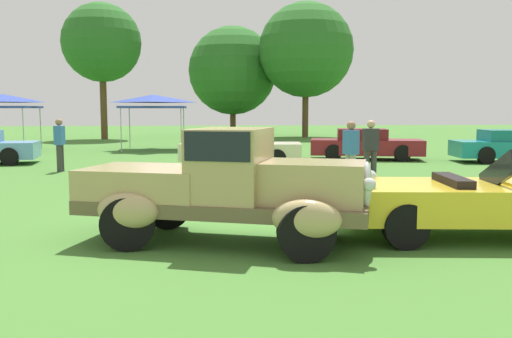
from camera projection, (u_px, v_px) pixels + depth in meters
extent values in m
plane|color=#42752D|center=(219.00, 235.00, 8.46)|extent=(120.00, 120.00, 0.00)
cube|color=brown|center=(224.00, 205.00, 7.93)|extent=(4.45, 2.69, 0.20)
cube|color=tan|center=(309.00, 183.00, 7.61)|extent=(1.82, 1.52, 0.60)
ellipsoid|color=silver|center=(366.00, 186.00, 7.43)|extent=(0.31, 0.54, 0.68)
cube|color=tan|center=(231.00, 164.00, 7.84)|extent=(1.39, 1.62, 1.04)
cube|color=black|center=(231.00, 143.00, 7.81)|extent=(1.31, 1.62, 0.40)
cube|color=tan|center=(149.00, 183.00, 8.17)|extent=(2.18, 1.91, 0.48)
ellipsoid|color=tan|center=(319.00, 201.00, 8.33)|extent=(0.99, 0.63, 0.52)
ellipsoid|color=tan|center=(306.00, 219.00, 6.93)|extent=(0.99, 0.63, 0.52)
ellipsoid|color=tan|center=(167.00, 195.00, 8.90)|extent=(0.99, 0.63, 0.52)
ellipsoid|color=tan|center=(128.00, 211.00, 7.50)|extent=(0.99, 0.63, 0.52)
sphere|color=silver|center=(371.00, 176.00, 7.84)|extent=(0.18, 0.18, 0.18)
sphere|color=silver|center=(369.00, 184.00, 6.98)|extent=(0.18, 0.18, 0.18)
cylinder|color=black|center=(319.00, 212.00, 8.35)|extent=(0.76, 0.24, 0.76)
cylinder|color=black|center=(306.00, 233.00, 6.95)|extent=(0.76, 0.24, 0.76)
cylinder|color=black|center=(168.00, 206.00, 8.92)|extent=(0.76, 0.24, 0.76)
cylinder|color=black|center=(128.00, 224.00, 7.52)|extent=(0.76, 0.24, 0.76)
cube|color=yellow|center=(478.00, 201.00, 8.29)|extent=(4.36, 2.18, 0.52)
cube|color=black|center=(497.00, 174.00, 8.24)|extent=(0.20, 1.25, 0.82)
cube|color=black|center=(452.00, 185.00, 8.27)|extent=(0.41, 1.23, 0.28)
cylinder|color=black|center=(383.00, 207.00, 9.12)|extent=(0.66, 0.20, 0.66)
cylinder|color=black|center=(406.00, 226.00, 7.58)|extent=(0.66, 0.20, 0.66)
cylinder|color=black|center=(10.00, 157.00, 18.97)|extent=(0.64, 0.22, 0.64)
cube|color=beige|center=(241.00, 151.00, 19.05)|extent=(4.40, 2.20, 0.60)
cube|color=#B3AB8E|center=(236.00, 137.00, 19.01)|extent=(2.02, 1.67, 0.44)
cylinder|color=black|center=(277.00, 158.00, 18.26)|extent=(0.64, 0.22, 0.64)
cylinder|color=black|center=(203.00, 158.00, 18.35)|extent=(0.64, 0.22, 0.64)
cube|color=maroon|center=(366.00, 147.00, 21.35)|extent=(4.61, 2.57, 0.60)
cube|color=maroon|center=(362.00, 134.00, 21.32)|extent=(2.18, 1.82, 0.44)
cylinder|color=black|center=(402.00, 153.00, 20.44)|extent=(0.64, 0.22, 0.64)
cylinder|color=black|center=(333.00, 153.00, 20.77)|extent=(0.64, 0.22, 0.64)
cube|color=#146A6E|center=(509.00, 136.00, 20.19)|extent=(2.08, 1.67, 0.44)
cylinder|color=black|center=(486.00, 155.00, 19.54)|extent=(0.64, 0.22, 0.64)
cylinder|color=#383838|center=(367.00, 166.00, 14.73)|extent=(0.16, 0.16, 0.86)
cylinder|color=#383838|center=(374.00, 166.00, 14.75)|extent=(0.16, 0.16, 0.86)
cube|color=#2D2D33|center=(371.00, 140.00, 14.66)|extent=(0.40, 0.24, 0.60)
sphere|color=tan|center=(371.00, 124.00, 14.61)|extent=(0.22, 0.22, 0.22)
cylinder|color=#383838|center=(61.00, 158.00, 17.23)|extent=(0.16, 0.16, 0.86)
cylinder|color=#383838|center=(59.00, 159.00, 17.03)|extent=(0.16, 0.16, 0.86)
cube|color=#336BB2|center=(59.00, 135.00, 17.05)|extent=(0.27, 0.42, 0.60)
sphere|color=#936B4C|center=(59.00, 122.00, 17.00)|extent=(0.22, 0.22, 0.22)
cylinder|color=#9E998E|center=(353.00, 172.00, 13.40)|extent=(0.16, 0.16, 0.86)
cylinder|color=#9E998E|center=(348.00, 171.00, 13.58)|extent=(0.16, 0.16, 0.86)
cube|color=#336BB2|center=(351.00, 142.00, 13.41)|extent=(0.36, 0.46, 0.60)
sphere|color=#936B4C|center=(351.00, 125.00, 13.36)|extent=(0.22, 0.22, 0.22)
cylinder|color=#B7B7BC|center=(41.00, 129.00, 26.99)|extent=(0.05, 0.05, 2.05)
cylinder|color=#B7B7BC|center=(23.00, 131.00, 24.46)|extent=(0.05, 0.05, 2.05)
cube|color=#2D429E|center=(4.00, 107.00, 25.50)|extent=(2.84, 2.84, 0.10)
pyramid|color=#2D429E|center=(3.00, 98.00, 25.45)|extent=(2.78, 2.78, 0.38)
cylinder|color=#B7B7BC|center=(184.00, 128.00, 27.97)|extent=(0.05, 0.05, 2.05)
cylinder|color=#B7B7BC|center=(181.00, 130.00, 25.22)|extent=(0.05, 0.05, 2.05)
cylinder|color=#B7B7BC|center=(130.00, 128.00, 27.72)|extent=(0.05, 0.05, 2.05)
cylinder|color=#B7B7BC|center=(121.00, 130.00, 24.97)|extent=(0.05, 0.05, 2.05)
cube|color=#2D429E|center=(154.00, 107.00, 26.35)|extent=(3.09, 3.09, 0.10)
pyramid|color=#2D429E|center=(154.00, 99.00, 26.31)|extent=(3.03, 3.03, 0.38)
cylinder|color=brown|center=(104.00, 102.00, 35.89)|extent=(0.44, 0.44, 4.97)
sphere|color=#286623|center=(102.00, 42.00, 35.46)|extent=(5.20, 5.20, 5.20)
cylinder|color=brown|center=(233.00, 115.00, 41.08)|extent=(0.44, 0.44, 3.10)
sphere|color=#286623|center=(233.00, 71.00, 40.71)|extent=(6.67, 6.67, 6.67)
cylinder|color=brown|center=(305.00, 107.00, 38.50)|extent=(0.44, 0.44, 4.36)
sphere|color=#286623|center=(306.00, 50.00, 38.05)|extent=(6.71, 6.71, 6.71)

